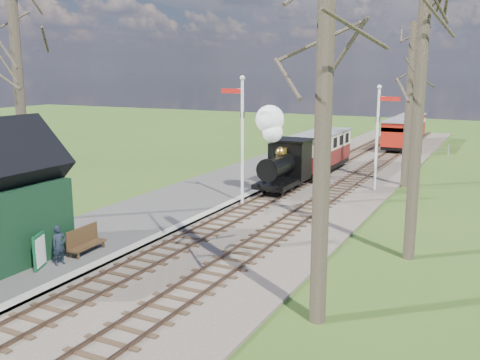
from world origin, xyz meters
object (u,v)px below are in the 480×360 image
(semaphore_near, at_px, (241,131))
(bench, at_px, (84,240))
(red_carriage_b, at_px, (410,128))
(semaphore_far, at_px, (379,130))
(locomotive, at_px, (282,155))
(sign_board, at_px, (40,251))
(person, at_px, (59,245))
(red_carriage_a, at_px, (399,134))
(coach, at_px, (319,150))

(semaphore_near, xyz_separation_m, bench, (-1.58, -9.03, -3.00))
(red_carriage_b, relative_size, bench, 3.06)
(semaphore_far, height_order, bench, semaphore_far)
(semaphore_near, distance_m, locomotive, 3.71)
(semaphore_near, distance_m, sign_board, 11.37)
(person, bearing_deg, bench, 19.96)
(semaphore_near, height_order, red_carriage_a, semaphore_near)
(locomotive, distance_m, bench, 12.64)
(locomotive, bearing_deg, red_carriage_a, 81.87)
(red_carriage_a, height_order, bench, red_carriage_a)
(semaphore_far, xyz_separation_m, locomotive, (-4.39, -2.70, -1.24))
(coach, height_order, bench, coach)
(locomotive, height_order, sign_board, locomotive)
(sign_board, bearing_deg, bench, 84.93)
(semaphore_far, relative_size, coach, 0.78)
(sign_board, bearing_deg, person, 60.25)
(sign_board, bearing_deg, semaphore_far, 67.81)
(coach, distance_m, red_carriage_b, 17.91)
(coach, distance_m, bench, 18.57)
(semaphore_far, height_order, coach, semaphore_far)
(red_carriage_a, distance_m, red_carriage_b, 5.50)
(locomotive, relative_size, sign_board, 4.00)
(semaphore_far, bearing_deg, locomotive, -148.41)
(coach, xyz_separation_m, bench, (-2.34, -18.40, -0.92))
(person, bearing_deg, red_carriage_b, 6.29)
(red_carriage_a, xyz_separation_m, person, (-4.80, -31.92, -0.57))
(red_carriage_b, height_order, sign_board, red_carriage_b)
(semaphore_near, relative_size, person, 4.69)
(semaphore_near, bearing_deg, coach, 85.31)
(semaphore_far, bearing_deg, red_carriage_a, 96.49)
(semaphore_near, height_order, person, semaphore_near)
(red_carriage_a, bearing_deg, red_carriage_b, 90.00)
(sign_board, bearing_deg, coach, 82.94)
(semaphore_far, relative_size, person, 4.31)
(sign_board, relative_size, bench, 0.72)
(semaphore_near, bearing_deg, red_carriage_b, 82.91)
(sign_board, bearing_deg, red_carriage_b, 82.34)
(semaphore_near, relative_size, coach, 0.85)
(sign_board, xyz_separation_m, person, (0.31, 0.54, 0.09))
(red_carriage_b, distance_m, sign_board, 38.31)
(bench, bearing_deg, coach, 82.74)
(semaphore_near, bearing_deg, bench, -99.90)
(semaphore_far, distance_m, coach, 5.81)
(coach, xyz_separation_m, red_carriage_a, (2.60, 12.22, -0.11))
(red_carriage_a, bearing_deg, person, -98.55)
(red_carriage_a, xyz_separation_m, sign_board, (-5.11, -32.46, -0.66))
(semaphore_near, distance_m, person, 10.79)
(red_carriage_a, bearing_deg, coach, -102.01)
(coach, height_order, person, coach)
(semaphore_near, xyz_separation_m, locomotive, (0.76, 3.30, -1.51))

